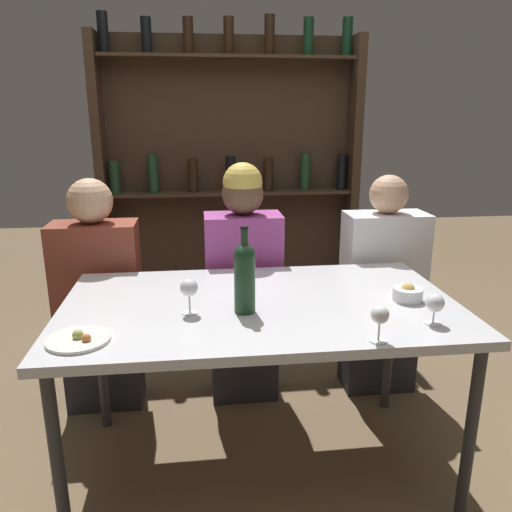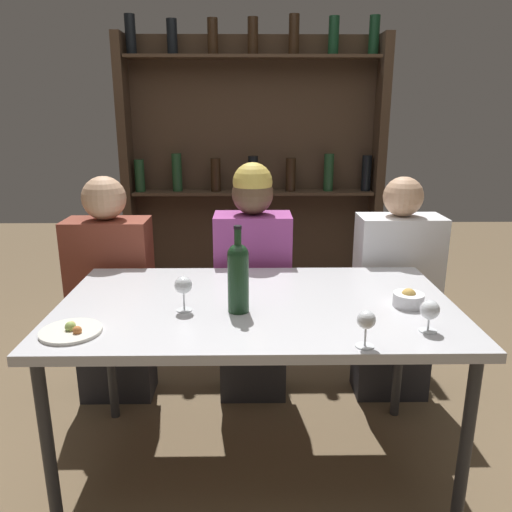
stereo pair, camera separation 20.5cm
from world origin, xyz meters
name	(u,v)px [view 1 (the left image)]	position (x,y,z in m)	size (l,w,h in m)	color
ground_plane	(260,466)	(0.00, 0.00, 0.00)	(10.00, 10.00, 0.00)	brown
dining_table	(260,315)	(0.00, 0.00, 0.71)	(1.54, 0.89, 0.77)	silver
wine_rack_wall	(230,174)	(0.00, 1.68, 1.07)	(1.79, 0.21, 2.09)	#38281C
wine_bottle	(245,275)	(-0.07, -0.09, 0.91)	(0.08, 0.08, 0.33)	#19381E
wine_glass_0	(380,317)	(0.34, -0.39, 0.85)	(0.06, 0.06, 0.12)	silver
wine_glass_1	(435,304)	(0.58, -0.28, 0.84)	(0.07, 0.07, 0.11)	silver
wine_glass_2	(189,289)	(-0.27, -0.08, 0.86)	(0.07, 0.07, 0.13)	silver
food_plate_0	(79,339)	(-0.63, -0.28, 0.78)	(0.21, 0.21, 0.04)	silver
snack_bowl	(408,293)	(0.58, -0.05, 0.80)	(0.12, 0.12, 0.07)	white
seated_person_left	(99,303)	(-0.74, 0.60, 0.56)	(0.42, 0.22, 1.19)	#26262B
seated_person_center	(243,288)	(-0.01, 0.60, 0.61)	(0.38, 0.22, 1.26)	#26262B
seated_person_right	(381,293)	(0.73, 0.60, 0.55)	(0.42, 0.22, 1.19)	#26262B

